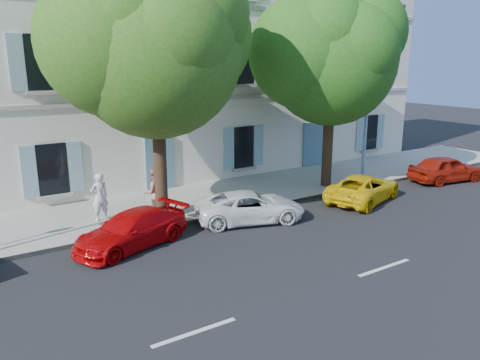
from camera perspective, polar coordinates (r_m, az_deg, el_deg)
ground at (r=16.64m, az=6.66°, el=-5.66°), size 90.00×90.00×0.00m
sidewalk at (r=20.07m, az=-1.38°, el=-1.82°), size 36.00×4.50×0.15m
kerb at (r=18.33m, az=2.16°, el=-3.40°), size 36.00×0.16×0.16m
building at (r=24.38m, az=-8.76°, el=14.99°), size 28.00×7.00×12.00m
car_red_coupe at (r=15.02m, az=-13.07°, el=-5.93°), size 4.14×2.69×1.11m
car_white_coupe at (r=16.90m, az=1.24°, el=-3.27°), size 4.33×2.95×1.10m
car_yellow_supercar at (r=19.96m, az=14.82°, el=-0.95°), size 4.42×3.06×1.12m
car_red_hatchback at (r=24.49m, az=23.80°, el=1.27°), size 3.94×2.11×1.27m
tree_left at (r=16.26m, az=-10.30°, el=15.15°), size 5.82×5.82×9.02m
tree_right at (r=20.96m, az=11.10°, el=14.11°), size 5.58×5.58×8.60m
street_lamp at (r=22.05m, az=15.69°, el=11.02°), size 0.25×1.66×7.82m
pedestrian_a at (r=17.23m, az=-16.74°, el=-1.98°), size 0.68×0.50×1.71m
pedestrian_b at (r=17.17m, az=-10.44°, el=-1.48°), size 0.92×0.73×1.80m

